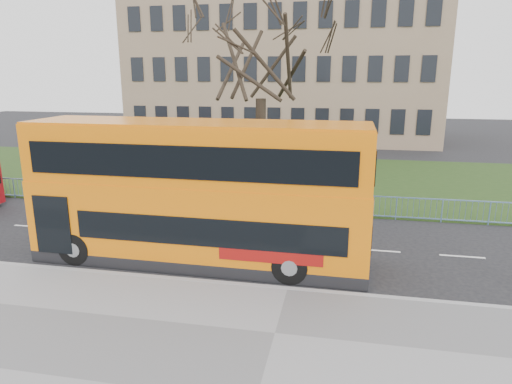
{
  "coord_description": "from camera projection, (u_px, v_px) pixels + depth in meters",
  "views": [
    {
      "loc": [
        1.52,
        -14.42,
        6.55
      ],
      "look_at": [
        -1.5,
        1.0,
        2.48
      ],
      "focal_mm": 32.0,
      "sensor_mm": 36.0,
      "label": 1
    }
  ],
  "objects": [
    {
      "name": "civic_building",
      "position": [
        285.0,
        70.0,
        48.06
      ],
      "size": [
        30.0,
        15.0,
        14.0
      ],
      "primitive_type": "cube",
      "color": "#876E55",
      "rests_on": "ground"
    },
    {
      "name": "grass_verge",
      "position": [
        319.0,
        179.0,
        29.2
      ],
      "size": [
        80.0,
        15.4,
        0.08
      ],
      "primitive_type": "cube",
      "color": "#1B3212",
      "rests_on": "ground"
    },
    {
      "name": "yellow_bus",
      "position": [
        198.0,
        189.0,
        15.92
      ],
      "size": [
        11.8,
        2.94,
        4.93
      ],
      "rotation": [
        0.0,
        0.0,
        -0.01
      ],
      "color": "orange",
      "rests_on": "ground"
    },
    {
      "name": "guard_railing",
      "position": [
        309.0,
        204.0,
        21.76
      ],
      "size": [
        40.0,
        0.12,
        1.1
      ],
      "primitive_type": null,
      "color": "#668CB6",
      "rests_on": "ground"
    },
    {
      "name": "ground",
      "position": [
        293.0,
        271.0,
        15.63
      ],
      "size": [
        120.0,
        120.0,
        0.0
      ],
      "primitive_type": "plane",
      "color": "black",
      "rests_on": "ground"
    },
    {
      "name": "bare_tree",
      "position": [
        261.0,
        79.0,
        24.11
      ],
      "size": [
        8.68,
        8.68,
        12.4
      ],
      "primitive_type": null,
      "color": "black",
      "rests_on": "grass_verge"
    },
    {
      "name": "kerb",
      "position": [
        288.0,
        290.0,
        14.14
      ],
      "size": [
        80.0,
        0.2,
        0.14
      ],
      "primitive_type": "cube",
      "color": "gray",
      "rests_on": "ground"
    }
  ]
}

